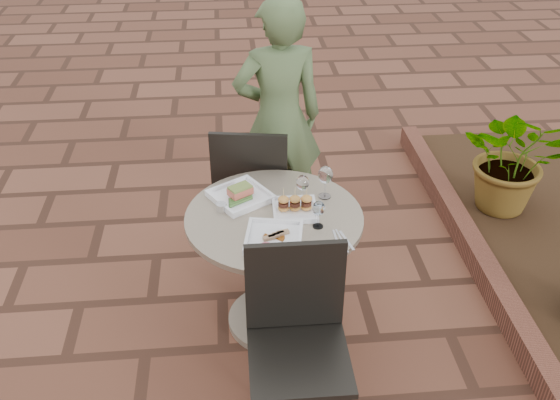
{
  "coord_description": "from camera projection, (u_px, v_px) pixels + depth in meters",
  "views": [
    {
      "loc": [
        0.09,
        -2.8,
        2.52
      ],
      "look_at": [
        0.32,
        -0.24,
        0.82
      ],
      "focal_mm": 40.0,
      "sensor_mm": 36.0,
      "label": 1
    }
  ],
  "objects": [
    {
      "name": "wine_glass_right",
      "position": [
        319.0,
        209.0,
        3.0
      ],
      "size": [
        0.06,
        0.06,
        0.15
      ],
      "color": "white",
      "rests_on": "cafe_table"
    },
    {
      "name": "planter_curb",
      "position": [
        469.0,
        241.0,
        4.04
      ],
      "size": [
        0.12,
        3.0,
        0.15
      ],
      "primitive_type": "cube",
      "color": "brown",
      "rests_on": "ground"
    },
    {
      "name": "steel_ramekin",
      "position": [
        221.0,
        207.0,
        3.16
      ],
      "size": [
        0.07,
        0.07,
        0.04
      ],
      "primitive_type": "cylinder",
      "rotation": [
        0.0,
        0.0,
        0.34
      ],
      "color": "silver",
      "rests_on": "cafe_table"
    },
    {
      "name": "plate_sliders",
      "position": [
        295.0,
        206.0,
        3.14
      ],
      "size": [
        0.23,
        0.23,
        0.14
      ],
      "rotation": [
        0.0,
        0.0,
        -0.02
      ],
      "color": "white",
      "rests_on": "cafe_table"
    },
    {
      "name": "cafe_table",
      "position": [
        274.0,
        254.0,
        3.27
      ],
      "size": [
        0.9,
        0.9,
        0.73
      ],
      "color": "gray",
      "rests_on": "ground"
    },
    {
      "name": "plate_tuna",
      "position": [
        274.0,
        237.0,
        2.95
      ],
      "size": [
        0.31,
        0.31,
        0.03
      ],
      "rotation": [
        0.0,
        0.0,
        -0.18
      ],
      "color": "white",
      "rests_on": "cafe_table"
    },
    {
      "name": "wine_glass_far",
      "position": [
        326.0,
        176.0,
        3.21
      ],
      "size": [
        0.08,
        0.08,
        0.18
      ],
      "color": "white",
      "rests_on": "cafe_table"
    },
    {
      "name": "chair_far",
      "position": [
        252.0,
        183.0,
        3.74
      ],
      "size": [
        0.51,
        0.51,
        0.93
      ],
      "rotation": [
        0.0,
        0.0,
        2.98
      ],
      "color": "black",
      "rests_on": "ground"
    },
    {
      "name": "chair_near",
      "position": [
        297.0,
        327.0,
        2.73
      ],
      "size": [
        0.44,
        0.44,
        0.93
      ],
      "rotation": [
        0.0,
        0.0,
        -0.01
      ],
      "color": "black",
      "rests_on": "ground"
    },
    {
      "name": "wine_glass_mid",
      "position": [
        303.0,
        183.0,
        3.17
      ],
      "size": [
        0.07,
        0.07,
        0.16
      ],
      "color": "white",
      "rests_on": "cafe_table"
    },
    {
      "name": "ground",
      "position": [
        222.0,
        296.0,
        3.71
      ],
      "size": [
        60.0,
        60.0,
        0.0
      ],
      "primitive_type": "plane",
      "color": "brown",
      "rests_on": "ground"
    },
    {
      "name": "cutlery_set",
      "position": [
        342.0,
        241.0,
        2.95
      ],
      "size": [
        0.12,
        0.2,
        0.0
      ],
      "primitive_type": null,
      "rotation": [
        0.0,
        0.0,
        0.17
      ],
      "color": "silver",
      "rests_on": "cafe_table"
    },
    {
      "name": "diner",
      "position": [
        278.0,
        119.0,
        3.93
      ],
      "size": [
        0.61,
        0.44,
        1.57
      ],
      "primitive_type": "imported",
      "rotation": [
        0.0,
        0.0,
        3.26
      ],
      "color": "#43572F",
      "rests_on": "ground"
    },
    {
      "name": "potted_plant_a",
      "position": [
        515.0,
        158.0,
        4.19
      ],
      "size": [
        0.88,
        0.82,
        0.78
      ],
      "primitive_type": "imported",
      "rotation": [
        0.0,
        0.0,
        -0.38
      ],
      "color": "#33662D",
      "rests_on": "mulch_bed"
    },
    {
      "name": "plate_salmon",
      "position": [
        240.0,
        195.0,
        3.25
      ],
      "size": [
        0.37,
        0.37,
        0.08
      ],
      "rotation": [
        0.0,
        0.0,
        0.55
      ],
      "color": "white",
      "rests_on": "cafe_table"
    }
  ]
}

